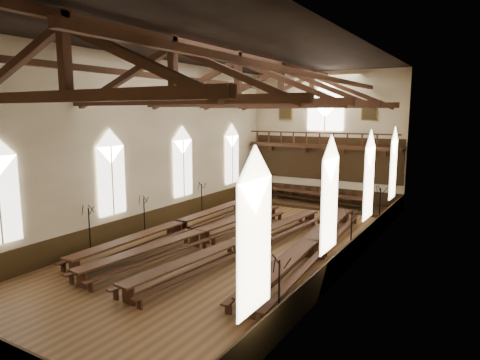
{
  "coord_description": "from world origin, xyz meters",
  "views": [
    {
      "loc": [
        11.12,
        -18.58,
        6.9
      ],
      "look_at": [
        -0.76,
        1.5,
        3.24
      ],
      "focal_mm": 32.0,
      "sensor_mm": 36.0,
      "label": 1
    }
  ],
  "objects_px": {
    "candelabrum_left_mid": "(145,224)",
    "refectory_row_d": "(310,244)",
    "refectory_row_b": "(200,234)",
    "candelabrum_right_mid": "(351,242)",
    "refectory_row_c": "(244,242)",
    "candelabrum_left_far": "(202,205)",
    "candelabrum_right_near": "(279,305)",
    "candelabrum_left_near": "(90,240)",
    "dais": "(314,204)",
    "candelabrum_right_far": "(379,215)",
    "refectory_row_a": "(180,225)",
    "high_table": "(314,194)"
  },
  "relations": [
    {
      "from": "refectory_row_c",
      "to": "candelabrum_right_mid",
      "type": "bearing_deg",
      "value": 26.42
    },
    {
      "from": "refectory_row_a",
      "to": "refectory_row_d",
      "type": "height_order",
      "value": "refectory_row_a"
    },
    {
      "from": "refectory_row_b",
      "to": "refectory_row_c",
      "type": "xyz_separation_m",
      "value": [
        2.69,
        -0.03,
        0.02
      ]
    },
    {
      "from": "candelabrum_left_mid",
      "to": "candelabrum_right_mid",
      "type": "xyz_separation_m",
      "value": [
        11.1,
        2.49,
        0.01
      ]
    },
    {
      "from": "refectory_row_b",
      "to": "candelabrum_right_far",
      "type": "distance_m",
      "value": 11.05
    },
    {
      "from": "candelabrum_left_far",
      "to": "candelabrum_right_near",
      "type": "bearing_deg",
      "value": -45.2
    },
    {
      "from": "refectory_row_d",
      "to": "candelabrum_right_mid",
      "type": "distance_m",
      "value": 2.01
    },
    {
      "from": "candelabrum_left_far",
      "to": "candelabrum_right_mid",
      "type": "bearing_deg",
      "value": -15.39
    },
    {
      "from": "dais",
      "to": "refectory_row_a",
      "type": "bearing_deg",
      "value": -108.39
    },
    {
      "from": "candelabrum_left_near",
      "to": "candelabrum_right_mid",
      "type": "distance_m",
      "value": 12.78
    },
    {
      "from": "refectory_row_a",
      "to": "candelabrum_right_far",
      "type": "height_order",
      "value": "candelabrum_right_far"
    },
    {
      "from": "refectory_row_a",
      "to": "candelabrum_left_near",
      "type": "xyz_separation_m",
      "value": [
        -1.65,
        -4.94,
        0.16
      ]
    },
    {
      "from": "refectory_row_d",
      "to": "candelabrum_right_near",
      "type": "distance_m",
      "value": 7.31
    },
    {
      "from": "refectory_row_d",
      "to": "high_table",
      "type": "bearing_deg",
      "value": 109.75
    },
    {
      "from": "dais",
      "to": "candelabrum_right_near",
      "type": "distance_m",
      "value": 18.97
    },
    {
      "from": "refectory_row_a",
      "to": "dais",
      "type": "relative_size",
      "value": 1.32
    },
    {
      "from": "refectory_row_d",
      "to": "candelabrum_right_mid",
      "type": "relative_size",
      "value": 6.48
    },
    {
      "from": "candelabrum_right_near",
      "to": "candelabrum_right_far",
      "type": "distance_m",
      "value": 14.06
    },
    {
      "from": "high_table",
      "to": "candelabrum_left_far",
      "type": "xyz_separation_m",
      "value": [
        -5.43,
        -6.91,
        -0.17
      ]
    },
    {
      "from": "candelabrum_left_mid",
      "to": "refectory_row_d",
      "type": "bearing_deg",
      "value": 8.93
    },
    {
      "from": "refectory_row_b",
      "to": "refectory_row_c",
      "type": "distance_m",
      "value": 2.69
    },
    {
      "from": "dais",
      "to": "candelabrum_left_near",
      "type": "distance_m",
      "value": 17.18
    },
    {
      "from": "dais",
      "to": "candelabrum_left_mid",
      "type": "relative_size",
      "value": 4.94
    },
    {
      "from": "candelabrum_left_near",
      "to": "candelabrum_right_far",
      "type": "bearing_deg",
      "value": 47.84
    },
    {
      "from": "high_table",
      "to": "candelabrum_left_mid",
      "type": "distance_m",
      "value": 13.59
    },
    {
      "from": "refectory_row_d",
      "to": "candelabrum_left_far",
      "type": "height_order",
      "value": "candelabrum_left_far"
    },
    {
      "from": "refectory_row_a",
      "to": "candelabrum_right_mid",
      "type": "xyz_separation_m",
      "value": [
        9.45,
        1.39,
        0.11
      ]
    },
    {
      "from": "refectory_row_d",
      "to": "candelabrum_right_near",
      "type": "relative_size",
      "value": 6.32
    },
    {
      "from": "candelabrum_right_mid",
      "to": "candelabrum_right_far",
      "type": "xyz_separation_m",
      "value": [
        -0.0,
        5.93,
        0.08
      ]
    },
    {
      "from": "candelabrum_left_far",
      "to": "candelabrum_right_near",
      "type": "relative_size",
      "value": 0.97
    },
    {
      "from": "refectory_row_b",
      "to": "refectory_row_d",
      "type": "height_order",
      "value": "refectory_row_d"
    },
    {
      "from": "candelabrum_left_near",
      "to": "candelabrum_right_far",
      "type": "distance_m",
      "value": 16.54
    },
    {
      "from": "candelabrum_right_far",
      "to": "high_table",
      "type": "bearing_deg",
      "value": 144.59
    },
    {
      "from": "candelabrum_left_mid",
      "to": "candelabrum_right_mid",
      "type": "bearing_deg",
      "value": 12.65
    },
    {
      "from": "candelabrum_right_near",
      "to": "candelabrum_right_far",
      "type": "height_order",
      "value": "candelabrum_right_far"
    },
    {
      "from": "dais",
      "to": "candelabrum_left_mid",
      "type": "bearing_deg",
      "value": -113.55
    },
    {
      "from": "refectory_row_b",
      "to": "refectory_row_d",
      "type": "relative_size",
      "value": 0.98
    },
    {
      "from": "candelabrum_right_near",
      "to": "candelabrum_right_far",
      "type": "relative_size",
      "value": 0.92
    },
    {
      "from": "refectory_row_b",
      "to": "candelabrum_left_mid",
      "type": "height_order",
      "value": "candelabrum_left_mid"
    },
    {
      "from": "refectory_row_a",
      "to": "refectory_row_d",
      "type": "xyz_separation_m",
      "value": [
        7.72,
        0.37,
        -0.0
      ]
    },
    {
      "from": "candelabrum_left_near",
      "to": "candelabrum_right_far",
      "type": "xyz_separation_m",
      "value": [
        11.1,
        12.26,
        0.04
      ]
    },
    {
      "from": "refectory_row_d",
      "to": "candelabrum_left_near",
      "type": "xyz_separation_m",
      "value": [
        -9.37,
        -5.31,
        0.16
      ]
    },
    {
      "from": "refectory_row_b",
      "to": "candelabrum_right_mid",
      "type": "relative_size",
      "value": 6.38
    },
    {
      "from": "refectory_row_b",
      "to": "dais",
      "type": "xyz_separation_m",
      "value": [
        1.7,
        12.26,
        -0.48
      ]
    },
    {
      "from": "refectory_row_c",
      "to": "candelabrum_left_far",
      "type": "bearing_deg",
      "value": 140.04
    },
    {
      "from": "dais",
      "to": "candelabrum_left_far",
      "type": "xyz_separation_m",
      "value": [
        -5.43,
        -6.91,
        0.61
      ]
    },
    {
      "from": "refectory_row_d",
      "to": "candelabrum_left_near",
      "type": "height_order",
      "value": "candelabrum_left_near"
    },
    {
      "from": "refectory_row_b",
      "to": "candelabrum_right_near",
      "type": "relative_size",
      "value": 6.21
    },
    {
      "from": "refectory_row_b",
      "to": "dais",
      "type": "distance_m",
      "value": 12.38
    },
    {
      "from": "candelabrum_right_mid",
      "to": "candelabrum_right_far",
      "type": "bearing_deg",
      "value": 90.0
    }
  ]
}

